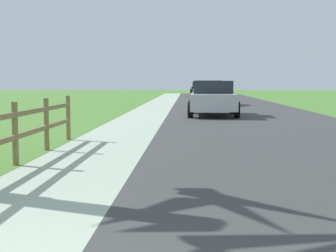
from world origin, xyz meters
The scene contains 8 objects.
ground_plane centered at (0.00, 25.00, 0.00)m, with size 120.00×120.00×0.00m, color #497A30.
road_asphalt centered at (3.50, 27.00, 0.00)m, with size 7.00×66.00×0.01m, color #393939.
curb_concrete centered at (-3.00, 27.00, 0.00)m, with size 6.00×66.00×0.01m, color #A2B29E.
grass_verge centered at (-4.50, 27.00, 0.01)m, with size 5.00×66.00×0.00m, color #497A30.
parked_suv_silver centered at (1.99, 19.58, 0.75)m, with size 2.19×4.38×1.51m.
parked_car_beige centered at (2.23, 29.81, 0.80)m, with size 2.26×4.64×1.55m.
parked_car_white centered at (2.54, 40.48, 0.78)m, with size 2.25×4.81×1.52m.
parked_car_black centered at (2.22, 50.79, 0.77)m, with size 2.15×4.77×1.49m.
Camera 1 is at (0.91, -1.77, 1.47)m, focal length 52.37 mm.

